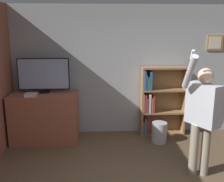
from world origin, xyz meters
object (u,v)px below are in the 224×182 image
object	(u,v)px
television	(44,75)
waste_bin	(159,132)
game_console	(31,95)
person	(203,112)
bookshelf	(158,101)

from	to	relation	value
television	waste_bin	world-z (taller)	television
game_console	television	bearing A→B (deg)	55.61
television	person	world-z (taller)	person
television	game_console	bearing A→B (deg)	-124.39
bookshelf	person	world-z (taller)	person
television	game_console	distance (m)	0.48
person	waste_bin	world-z (taller)	person
waste_bin	television	bearing A→B (deg)	172.23
television	bookshelf	size ratio (longest dim) A/B	0.69
person	waste_bin	size ratio (longest dim) A/B	4.78
bookshelf	waste_bin	world-z (taller)	bookshelf
game_console	waste_bin	size ratio (longest dim) A/B	0.52
television	waste_bin	xyz separation A→B (m)	(2.28, -0.31, -1.13)
television	bookshelf	bearing A→B (deg)	3.49
game_console	bookshelf	size ratio (longest dim) A/B	0.15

